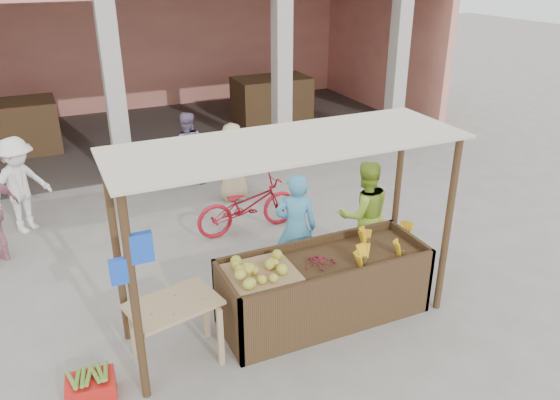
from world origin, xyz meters
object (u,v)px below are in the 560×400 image
red_crate (91,389)px  side_table (174,313)px  motorcycle (247,204)px  vendor_blue (296,225)px  fruit_stall (324,290)px  vendor_green (364,212)px

red_crate → side_table: bearing=18.5°
motorcycle → red_crate: bearing=133.0°
red_crate → vendor_blue: bearing=28.5°
fruit_stall → side_table: bearing=-178.7°
fruit_stall → vendor_blue: size_ratio=1.52×
fruit_stall → vendor_blue: vendor_blue is taller
fruit_stall → motorcycle: motorcycle is taller
fruit_stall → vendor_blue: bearing=85.9°
side_table → vendor_blue: 2.22m
side_table → vendor_blue: (1.97, 1.00, 0.21)m
side_table → vendor_green: (3.04, 0.95, 0.22)m
vendor_blue → motorcycle: bearing=-66.1°
fruit_stall → vendor_green: (1.14, 0.91, 0.46)m
fruit_stall → red_crate: fruit_stall is taller
vendor_blue → vendor_green: vendor_green is taller
fruit_stall → vendor_green: 1.53m
side_table → vendor_green: bearing=4.7°
red_crate → motorcycle: (2.87, 2.88, 0.35)m
fruit_stall → vendor_green: vendor_green is taller
vendor_green → motorcycle: (-1.14, 1.71, -0.38)m
side_table → vendor_blue: size_ratio=0.63×
vendor_blue → vendor_green: size_ratio=0.99×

